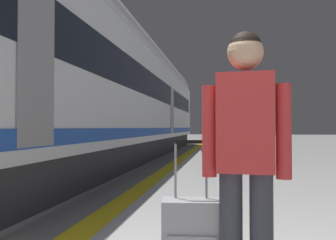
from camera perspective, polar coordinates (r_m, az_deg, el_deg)
The scene contains 11 objects.
safety_line_strip at distance 11.24m, azimuth 0.75°, elevation -6.94°, with size 0.36×80.00×0.01m, color yellow.
tactile_edge_band at distance 11.30m, azimuth -1.19°, elevation -6.92°, with size 0.73×80.00×0.01m, color slate.
high_speed_train at distance 10.37m, azimuth -12.76°, elevation 6.45°, with size 2.94×34.63×4.97m.
traveller_foreground at distance 2.33m, azimuth 11.92°, elevation -4.34°, with size 0.54×0.24×1.73m.
passenger_near at distance 16.54m, azimuth 9.60°, elevation -1.57°, with size 0.53×0.36×1.71m.
suitcase_near at distance 16.33m, azimuth 10.76°, elevation -4.04°, with size 0.42×0.30×0.95m.
passenger_mid at distance 16.46m, azimuth 7.00°, elevation -1.84°, with size 0.47×0.37×1.58m.
duffel_bag_mid at distance 16.27m, azimuth 5.87°, elevation -4.63°, with size 0.44×0.26×0.36m.
passenger_far at distance 15.76m, azimuth 12.61°, elevation -1.80°, with size 0.48×0.31×1.64m.
suitcase_far at distance 15.43m, azimuth 11.53°, elevation -4.01°, with size 0.44×0.40×0.67m.
waste_bin at distance 12.86m, azimuth 15.01°, elevation -4.15°, with size 0.46×0.46×0.91m.
Camera 1 is at (0.53, -1.08, 1.14)m, focal length 39.43 mm.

